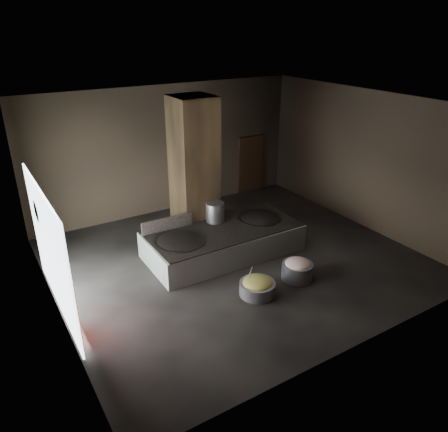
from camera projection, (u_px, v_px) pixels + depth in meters
floor at (235, 261)px, 12.88m from camera, size 10.00×9.00×0.10m
ceiling at (237, 103)px, 10.99m from camera, size 10.00×9.00×0.10m
back_wall at (167, 150)px, 15.48m from camera, size 10.00×0.10×4.50m
front_wall at (365, 259)px, 8.40m from camera, size 10.00×0.10×4.50m
left_wall at (43, 230)px, 9.53m from camera, size 0.10×9.00×4.50m
right_wall at (365, 160)px, 14.34m from camera, size 0.10×9.00×4.50m
pillar at (194, 171)px, 13.27m from camera, size 1.20×1.20×4.50m
hearth_platform at (223, 241)px, 13.08m from camera, size 4.59×2.24×0.79m
platform_cap at (223, 228)px, 12.91m from camera, size 4.47×2.14×0.03m
wok_left at (180, 243)px, 12.21m from camera, size 1.44×1.44×0.40m
wok_left_rim at (180, 241)px, 12.18m from camera, size 1.47×1.47×0.05m
wok_right at (259, 220)px, 13.62m from camera, size 1.34×1.34×0.38m
wok_right_rim at (259, 218)px, 13.59m from camera, size 1.37×1.37×0.05m
stock_pot at (215, 212)px, 13.23m from camera, size 0.56×0.56×0.60m
splash_guard at (167, 224)px, 12.71m from camera, size 1.59×0.08×0.40m
cook at (215, 207)px, 14.49m from camera, size 0.67×0.60×1.55m
veg_basin at (257, 288)px, 11.18m from camera, size 1.07×1.07×0.34m
veg_fill at (258, 282)px, 11.10m from camera, size 0.76×0.76×0.23m
ladle at (250, 275)px, 11.06m from camera, size 0.13×0.36×0.66m
meat_basin at (297, 271)px, 11.83m from camera, size 0.92×0.92×0.46m
meat_fill at (298, 264)px, 11.74m from camera, size 0.70×0.70×0.27m
doorway_near at (199, 175)px, 16.44m from camera, size 1.18×0.08×2.38m
doorway_near_glow at (199, 180)px, 16.15m from camera, size 0.87×0.04×2.06m
doorway_far at (251, 165)px, 17.58m from camera, size 1.18×0.08×2.38m
doorway_far_glow at (251, 165)px, 17.76m from camera, size 0.81×0.04×1.91m
left_opening at (50, 252)px, 10.00m from camera, size 0.04×4.20×3.10m
pavilion_sliver at (72, 307)px, 9.33m from camera, size 0.05×0.90×1.70m
tree_silhouette at (41, 210)px, 10.66m from camera, size 0.28×1.10×1.10m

